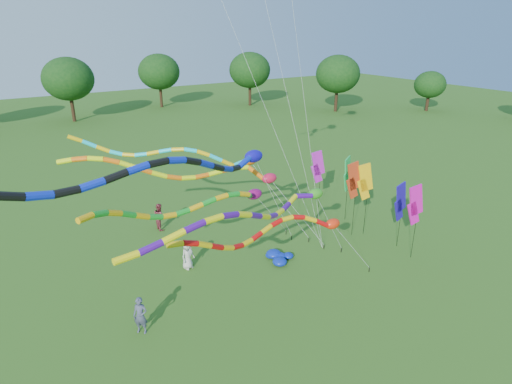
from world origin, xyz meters
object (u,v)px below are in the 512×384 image
blue_nylon_heap (286,255)px  person_a (188,255)px  person_c (160,216)px  tube_kite_red (281,230)px  tube_kite_orange (198,172)px  person_b (140,316)px

blue_nylon_heap → person_a: person_a is taller
person_c → person_a: bearing=173.6°
tube_kite_red → tube_kite_orange: bearing=97.3°
person_b → person_a: bearing=86.1°
tube_kite_red → tube_kite_orange: tube_kite_orange is taller
person_a → person_c: size_ratio=0.90×
tube_kite_red → person_b: tube_kite_red is taller
person_a → person_c: person_c is taller
person_b → person_c: person_c is taller
tube_kite_red → tube_kite_orange: 6.51m
blue_nylon_heap → tube_kite_red: bearing=-129.9°
person_a → tube_kite_red: bearing=-89.4°
tube_kite_red → blue_nylon_heap: size_ratio=6.19×
blue_nylon_heap → person_b: (-9.36, -1.81, 0.65)m
person_a → person_b: person_b is taller
blue_nylon_heap → person_a: 5.79m
blue_nylon_heap → person_a: bearing=158.3°
person_a → person_c: bearing=66.6°
tube_kite_orange → person_b: tube_kite_orange is taller
tube_kite_orange → person_a: size_ratio=8.02×
tube_kite_red → person_c: 12.28m
blue_nylon_heap → tube_kite_orange: bearing=150.5°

